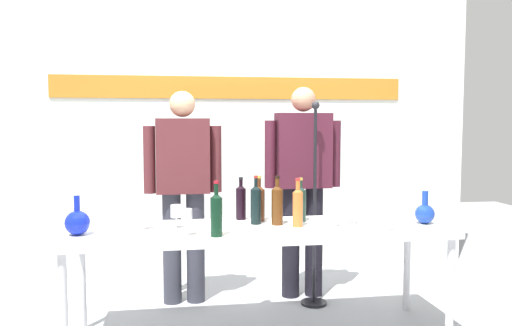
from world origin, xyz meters
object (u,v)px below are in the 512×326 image
at_px(wine_bottle_5, 241,201).
at_px(wine_glass_right_2, 348,206).
at_px(wine_bottle_6, 259,202).
at_px(wine_glass_right_0, 337,212).
at_px(wine_bottle_3, 298,206).
at_px(wine_glass_left_1, 176,212).
at_px(decanter_blue_left, 77,222).
at_px(wine_bottle_0, 277,204).
at_px(wine_bottle_2, 301,203).
at_px(wine_bottle_4, 216,213).
at_px(presenter_left, 183,183).
at_px(wine_bottle_1, 256,204).
at_px(wine_glass_right_1, 388,213).
at_px(wine_glass_left_2, 144,214).
at_px(microphone_stand, 314,237).
at_px(presenter_right, 303,178).
at_px(decanter_blue_right, 425,213).
at_px(wine_glass_right_4, 385,202).
at_px(wine_glass_right_3, 351,209).
at_px(wine_glass_left_0, 187,216).
at_px(display_table, 260,236).

bearing_deg(wine_bottle_5, wine_glass_right_2, -15.44).
height_order(wine_bottle_6, wine_glass_right_0, wine_bottle_6).
distance_m(wine_bottle_3, wine_glass_left_1, 0.78).
height_order(decanter_blue_left, wine_bottle_0, wine_bottle_0).
height_order(wine_bottle_2, wine_bottle_5, wine_bottle_2).
bearing_deg(wine_bottle_4, wine_bottle_2, 31.74).
bearing_deg(wine_bottle_0, presenter_left, 131.77).
distance_m(wine_bottle_0, wine_bottle_1, 0.14).
height_order(wine_bottle_2, wine_glass_right_1, wine_bottle_2).
bearing_deg(wine_bottle_0, wine_bottle_6, 121.54).
xyz_separation_m(wine_bottle_4, wine_glass_right_2, (0.92, 0.31, -0.03)).
relative_size(wine_bottle_0, wine_glass_right_2, 2.11).
distance_m(wine_bottle_4, wine_glass_left_2, 0.52).
height_order(wine_bottle_3, wine_glass_left_1, wine_bottle_3).
relative_size(wine_bottle_4, microphone_stand, 0.21).
bearing_deg(presenter_right, decanter_blue_right, -51.16).
xyz_separation_m(presenter_left, presenter_right, (0.94, 0.00, 0.03)).
relative_size(wine_glass_left_1, wine_glass_left_2, 1.05).
relative_size(presenter_left, wine_glass_right_4, 10.41).
distance_m(wine_glass_right_2, wine_glass_right_3, 0.09).
bearing_deg(wine_glass_right_0, wine_glass_left_1, 173.44).
bearing_deg(wine_bottle_3, wine_glass_right_0, -7.59).
xyz_separation_m(wine_bottle_2, wine_glass_right_4, (0.62, 0.04, -0.01)).
bearing_deg(wine_glass_left_1, wine_bottle_4, -50.77).
relative_size(wine_glass_left_2, wine_glass_right_0, 1.05).
bearing_deg(wine_glass_left_0, wine_bottle_6, 37.91).
relative_size(wine_glass_right_3, microphone_stand, 0.09).
xyz_separation_m(presenter_left, wine_bottle_4, (0.18, -0.96, -0.07)).
xyz_separation_m(wine_glass_right_3, wine_glass_right_4, (0.31, 0.19, 0.01)).
relative_size(wine_bottle_2, wine_glass_right_4, 1.91).
height_order(wine_bottle_4, wine_bottle_6, wine_bottle_4).
xyz_separation_m(display_table, microphone_stand, (0.51, 0.53, -0.15)).
relative_size(wine_bottle_4, wine_glass_right_1, 2.15).
bearing_deg(wine_bottle_1, presenter_left, 126.62).
distance_m(wine_glass_right_0, wine_glass_right_1, 0.33).
distance_m(wine_glass_left_0, wine_glass_right_2, 1.12).
relative_size(decanter_blue_right, wine_bottle_1, 0.68).
height_order(wine_bottle_2, wine_glass_right_3, wine_bottle_2).
height_order(decanter_blue_left, wine_glass_right_1, decanter_blue_left).
xyz_separation_m(wine_glass_left_0, wine_glass_right_4, (1.39, 0.36, -0.00)).
xyz_separation_m(wine_glass_right_3, microphone_stand, (-0.11, 0.52, -0.30)).
distance_m(presenter_left, wine_glass_right_0, 1.25).
bearing_deg(display_table, wine_bottle_3, -2.66).
bearing_deg(wine_bottle_6, wine_bottle_0, -58.46).
bearing_deg(wine_glass_right_3, wine_glass_right_0, -153.94).
bearing_deg(wine_bottle_3, wine_glass_left_1, 173.78).
relative_size(decanter_blue_right, wine_glass_right_0, 1.62).
xyz_separation_m(presenter_right, wine_glass_left_0, (-0.93, -0.91, -0.12)).
relative_size(wine_bottle_3, wine_glass_right_3, 2.22).
bearing_deg(wine_glass_right_3, wine_glass_right_1, -58.13).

